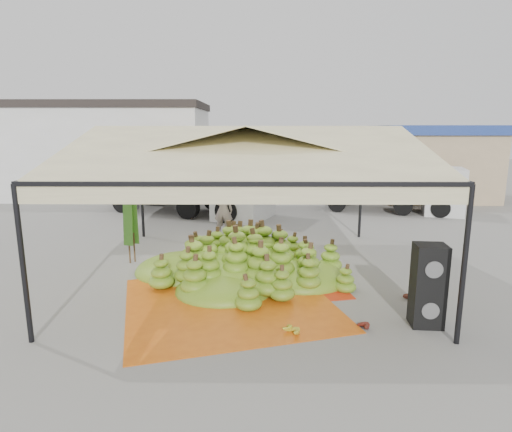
{
  "coord_description": "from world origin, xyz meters",
  "views": [
    {
      "loc": [
        0.3,
        -11.39,
        3.95
      ],
      "look_at": [
        0.2,
        1.5,
        1.3
      ],
      "focal_mm": 30.0,
      "sensor_mm": 36.0,
      "label": 1
    }
  ],
  "objects_px": {
    "banana_heap": "(244,253)",
    "speaker_stack": "(428,286)",
    "truck_left": "(195,179)",
    "truck_right": "(398,184)",
    "vendor": "(223,210)"
  },
  "relations": [
    {
      "from": "banana_heap",
      "to": "speaker_stack",
      "type": "xyz_separation_m",
      "value": [
        3.82,
        -2.92,
        0.2
      ]
    },
    {
      "from": "banana_heap",
      "to": "truck_left",
      "type": "bearing_deg",
      "value": 106.44
    },
    {
      "from": "truck_left",
      "to": "truck_right",
      "type": "xyz_separation_m",
      "value": [
        9.62,
        0.63,
        -0.3
      ]
    },
    {
      "from": "truck_right",
      "to": "vendor",
      "type": "bearing_deg",
      "value": -133.08
    },
    {
      "from": "banana_heap",
      "to": "truck_left",
      "type": "xyz_separation_m",
      "value": [
        -2.56,
        8.68,
        0.98
      ]
    },
    {
      "from": "banana_heap",
      "to": "truck_right",
      "type": "bearing_deg",
      "value": 52.79
    },
    {
      "from": "speaker_stack",
      "to": "vendor",
      "type": "xyz_separation_m",
      "value": [
        -4.74,
        7.47,
        0.12
      ]
    },
    {
      "from": "speaker_stack",
      "to": "truck_right",
      "type": "xyz_separation_m",
      "value": [
        3.24,
        12.23,
        0.48
      ]
    },
    {
      "from": "speaker_stack",
      "to": "truck_right",
      "type": "distance_m",
      "value": 12.66
    },
    {
      "from": "banana_heap",
      "to": "truck_left",
      "type": "relative_size",
      "value": 0.75
    },
    {
      "from": "truck_left",
      "to": "truck_right",
      "type": "bearing_deg",
      "value": 27.37
    },
    {
      "from": "speaker_stack",
      "to": "vendor",
      "type": "height_order",
      "value": "vendor"
    },
    {
      "from": "truck_right",
      "to": "banana_heap",
      "type": "bearing_deg",
      "value": -111.09
    },
    {
      "from": "truck_left",
      "to": "speaker_stack",
      "type": "bearing_deg",
      "value": -37.54
    },
    {
      "from": "vendor",
      "to": "truck_right",
      "type": "height_order",
      "value": "truck_right"
    }
  ]
}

